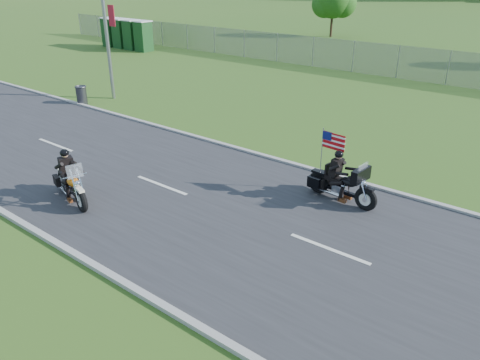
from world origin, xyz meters
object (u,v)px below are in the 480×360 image
Objects in this scene: porta_toilet_b at (132,35)px; trash_can at (82,95)px; porta_toilet_d at (110,33)px; porta_toilet_a at (143,37)px; motorcycle_lead at (71,185)px; motorcycle_follow at (342,185)px; porta_toilet_c at (121,34)px.

porta_toilet_b is 16.86m from trash_can.
porta_toilet_d is 2.57× the size of trash_can.
porta_toilet_d is 18.81m from trash_can.
porta_toilet_d reaches higher than trash_can.
porta_toilet_a and porta_toilet_b have the same top height.
porta_toilet_a is 0.98× the size of motorcycle_lead.
porta_toilet_b reaches higher than trash_can.
porta_toilet_b reaches higher than motorcycle_follow.
porta_toilet_d is at bearing 180.00° from porta_toilet_a.
porta_toilet_b is at bearing 180.00° from porta_toilet_a.
porta_toilet_c is 28.86m from motorcycle_lead.
porta_toilet_b is 2.57× the size of trash_can.
porta_toilet_d is at bearing 137.51° from trash_can.
porta_toilet_b is at bearing 152.70° from motorcycle_lead.
motorcycle_lead is at bearing -40.24° from porta_toilet_d.
porta_toilet_b is at bearing 0.00° from porta_toilet_c.
porta_toilet_a is 2.57× the size of trash_can.
motorcycle_follow reaches higher than motorcycle_lead.
motorcycle_lead is at bearing -42.04° from porta_toilet_c.
porta_toilet_c is 31.32m from motorcycle_follow.
porta_toilet_a is 2.80m from porta_toilet_c.
porta_toilet_c is 1.40m from porta_toilet_d.
motorcycle_lead is at bearing -43.97° from porta_toilet_b.
porta_toilet_c and porta_toilet_d have the same top height.
porta_toilet_b is 0.98× the size of motorcycle_follow.
trash_can is (11.06, -12.70, -0.70)m from porta_toilet_b.
porta_toilet_a is 1.00× the size of porta_toilet_d.
porta_toilet_a reaches higher than trash_can.
porta_toilet_a is 26.84m from motorcycle_lead.
porta_toilet_c is 0.98× the size of motorcycle_lead.
motorcycle_follow is (27.79, -14.43, -0.61)m from porta_toilet_c.
porta_toilet_c reaches higher than trash_can.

